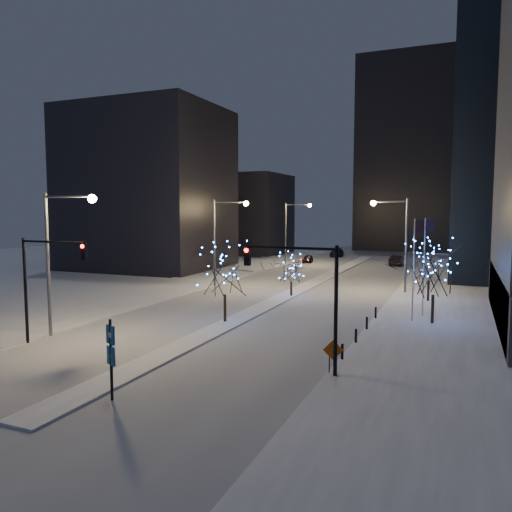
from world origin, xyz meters
The scene contains 25 objects.
ground centered at (0.00, 0.00, 0.00)m, with size 160.00×160.00×0.00m, color white.
road centered at (0.00, 35.00, 0.01)m, with size 20.00×130.00×0.02m, color #B8BCC8.
median centered at (0.00, 30.00, 0.07)m, with size 2.00×80.00×0.15m, color white.
east_sidewalk centered at (15.00, 20.00, 0.07)m, with size 10.00×90.00×0.15m, color white.
west_sidewalk centered at (-14.00, 20.00, 0.07)m, with size 8.00×90.00×0.15m, color white.
filler_west_near centered at (-28.00, 40.00, 12.00)m, with size 22.00×18.00×24.00m, color black.
filler_west_far centered at (-26.00, 70.00, 8.00)m, with size 18.00×16.00×16.00m, color black.
horizon_block centered at (6.00, 92.00, 21.00)m, with size 24.00×14.00×42.00m, color black.
street_lamp_w_near centered at (-8.94, 2.00, 6.50)m, with size 4.40×0.56×10.00m.
street_lamp_w_mid centered at (-8.94, 27.00, 6.50)m, with size 4.40×0.56×10.00m.
street_lamp_w_far centered at (-8.94, 52.00, 6.50)m, with size 4.40×0.56×10.00m.
street_lamp_east centered at (10.08, 30.00, 6.45)m, with size 3.90×0.56×10.00m.
traffic_signal_west centered at (-8.44, 0.00, 4.76)m, with size 5.26×0.43×7.00m.
traffic_signal_east centered at (8.94, 1.00, 4.76)m, with size 5.26×0.43×7.00m.
flagpoles centered at (13.37, 17.25, 4.80)m, with size 1.35×2.60×8.00m.
bollards centered at (10.20, 10.00, 0.60)m, with size 0.16×12.16×0.90m.
car_near centered at (-7.51, 56.29, 0.65)m, with size 1.55×3.84×1.31m, color black.
car_mid centered at (6.98, 57.59, 0.81)m, with size 1.72×4.95×1.63m, color black.
car_far centered at (-5.60, 69.12, 0.82)m, with size 2.30×5.65×1.64m, color black.
holiday_tree_median_near centered at (-0.48, 10.31, 4.10)m, with size 6.14×6.14×6.16m.
holiday_tree_median_far centered at (0.50, 23.59, 2.94)m, with size 4.89×4.89×4.46m.
holiday_tree_plaza_near centered at (14.50, 15.88, 4.26)m, with size 6.76×6.76×6.40m.
holiday_tree_plaza_far centered at (13.58, 25.83, 3.87)m, with size 5.86×5.86×5.81m.
wayfinding_sign centered at (1.69, -6.00, 2.35)m, with size 0.65×0.36×3.83m.
construction_sign centered at (10.30, 1.34, 1.24)m, with size 1.06×0.35×1.81m.
Camera 1 is at (16.45, -24.12, 8.80)m, focal length 35.00 mm.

